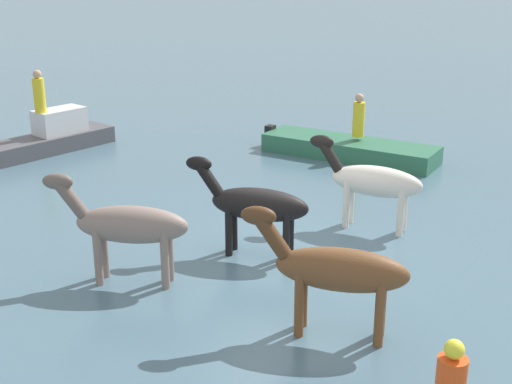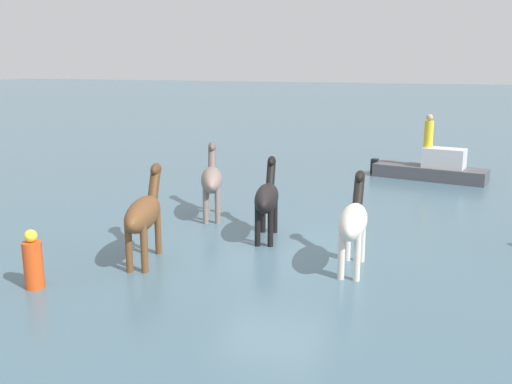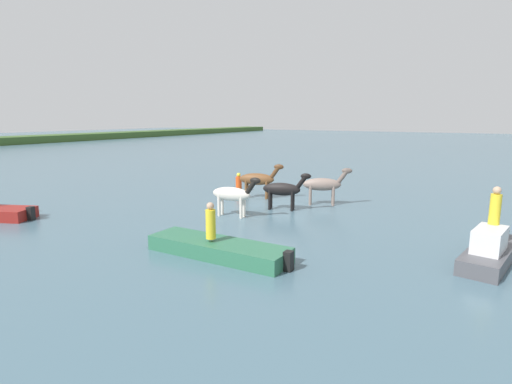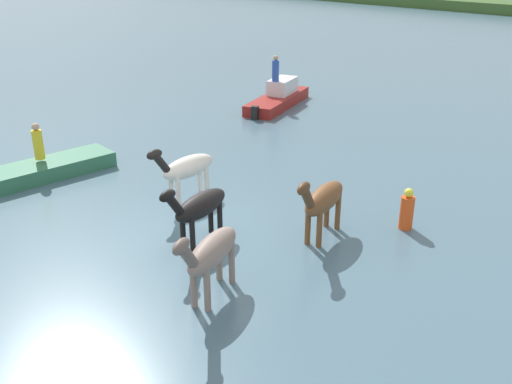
{
  "view_description": "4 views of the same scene",
  "coord_description": "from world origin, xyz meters",
  "px_view_note": "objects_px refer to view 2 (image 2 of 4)",
  "views": [
    {
      "loc": [
        10.37,
        5.74,
        5.31
      ],
      "look_at": [
        -0.24,
        -0.79,
        1.02
      ],
      "focal_mm": 48.25,
      "sensor_mm": 36.0,
      "label": 1
    },
    {
      "loc": [
        -4.28,
        11.85,
        4.15
      ],
      "look_at": [
        0.52,
        -0.22,
        1.17
      ],
      "focal_mm": 39.75,
      "sensor_mm": 36.0,
      "label": 2
    },
    {
      "loc": [
        -16.81,
        -9.25,
        4.47
      ],
      "look_at": [
        -0.31,
        0.69,
        0.87
      ],
      "focal_mm": 28.53,
      "sensor_mm": 36.0,
      "label": 3
    },
    {
      "loc": [
        10.63,
        -7.84,
        6.81
      ],
      "look_at": [
        0.86,
        0.95,
        1.16
      ],
      "focal_mm": 39.73,
      "sensor_mm": 36.0,
      "label": 4
    }
  ],
  "objects_px": {
    "person_spotter_bow": "(429,132)",
    "buoy_channel_marker": "(33,262)",
    "horse_dun_straggler": "(144,213)",
    "horse_gray_outer": "(212,179)",
    "horse_dark_mare": "(267,197)",
    "horse_chestnut_trailing": "(354,221)",
    "boat_launch_far": "(432,171)"
  },
  "relations": [
    {
      "from": "horse_dun_straggler",
      "to": "buoy_channel_marker",
      "type": "bearing_deg",
      "value": 133.45
    },
    {
      "from": "horse_dark_mare",
      "to": "person_spotter_bow",
      "type": "distance_m",
      "value": 9.3
    },
    {
      "from": "horse_gray_outer",
      "to": "boat_launch_far",
      "type": "xyz_separation_m",
      "value": [
        -5.16,
        -7.58,
        -0.75
      ]
    },
    {
      "from": "boat_launch_far",
      "to": "person_spotter_bow",
      "type": "relative_size",
      "value": 3.56
    },
    {
      "from": "horse_dun_straggler",
      "to": "person_spotter_bow",
      "type": "relative_size",
      "value": 2.07
    },
    {
      "from": "horse_chestnut_trailing",
      "to": "boat_launch_far",
      "type": "relative_size",
      "value": 0.57
    },
    {
      "from": "horse_dark_mare",
      "to": "person_spotter_bow",
      "type": "xyz_separation_m",
      "value": [
        -2.88,
        -8.81,
        0.71
      ]
    },
    {
      "from": "horse_dark_mare",
      "to": "buoy_channel_marker",
      "type": "distance_m",
      "value": 5.44
    },
    {
      "from": "horse_dark_mare",
      "to": "boat_launch_far",
      "type": "height_order",
      "value": "horse_dark_mare"
    },
    {
      "from": "horse_gray_outer",
      "to": "buoy_channel_marker",
      "type": "distance_m",
      "value": 5.87
    },
    {
      "from": "horse_gray_outer",
      "to": "horse_dark_mare",
      "type": "bearing_deg",
      "value": -145.77
    },
    {
      "from": "horse_dark_mare",
      "to": "buoy_channel_marker",
      "type": "height_order",
      "value": "horse_dark_mare"
    },
    {
      "from": "horse_dark_mare",
      "to": "horse_dun_straggler",
      "type": "height_order",
      "value": "horse_dun_straggler"
    },
    {
      "from": "horse_dark_mare",
      "to": "horse_chestnut_trailing",
      "type": "bearing_deg",
      "value": -133.51
    },
    {
      "from": "boat_launch_far",
      "to": "buoy_channel_marker",
      "type": "bearing_deg",
      "value": -105.24
    },
    {
      "from": "horse_dun_straggler",
      "to": "horse_gray_outer",
      "type": "xyz_separation_m",
      "value": [
        0.24,
        -3.73,
        -0.0
      ]
    },
    {
      "from": "person_spotter_bow",
      "to": "buoy_channel_marker",
      "type": "height_order",
      "value": "person_spotter_bow"
    },
    {
      "from": "person_spotter_bow",
      "to": "boat_launch_far",
      "type": "bearing_deg",
      "value": -178.34
    },
    {
      "from": "horse_dark_mare",
      "to": "person_spotter_bow",
      "type": "height_order",
      "value": "person_spotter_bow"
    },
    {
      "from": "horse_dun_straggler",
      "to": "horse_gray_outer",
      "type": "distance_m",
      "value": 3.73
    },
    {
      "from": "horse_chestnut_trailing",
      "to": "buoy_channel_marker",
      "type": "height_order",
      "value": "horse_chestnut_trailing"
    },
    {
      "from": "horse_chestnut_trailing",
      "to": "person_spotter_bow",
      "type": "distance_m",
      "value": 10.16
    },
    {
      "from": "buoy_channel_marker",
      "to": "horse_dun_straggler",
      "type": "bearing_deg",
      "value": -119.07
    },
    {
      "from": "person_spotter_bow",
      "to": "buoy_channel_marker",
      "type": "distance_m",
      "value": 14.62
    },
    {
      "from": "horse_dun_straggler",
      "to": "horse_gray_outer",
      "type": "relative_size",
      "value": 1.03
    },
    {
      "from": "horse_dark_mare",
      "to": "horse_dun_straggler",
      "type": "bearing_deg",
      "value": 129.02
    },
    {
      "from": "horse_dun_straggler",
      "to": "horse_gray_outer",
      "type": "bearing_deg",
      "value": -13.74
    },
    {
      "from": "buoy_channel_marker",
      "to": "horse_dark_mare",
      "type": "bearing_deg",
      "value": -123.24
    },
    {
      "from": "person_spotter_bow",
      "to": "buoy_channel_marker",
      "type": "relative_size",
      "value": 1.04
    },
    {
      "from": "buoy_channel_marker",
      "to": "horse_chestnut_trailing",
      "type": "bearing_deg",
      "value": -148.88
    },
    {
      "from": "horse_gray_outer",
      "to": "buoy_channel_marker",
      "type": "bearing_deg",
      "value": 146.32
    },
    {
      "from": "buoy_channel_marker",
      "to": "person_spotter_bow",
      "type": "bearing_deg",
      "value": -113.67
    }
  ]
}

